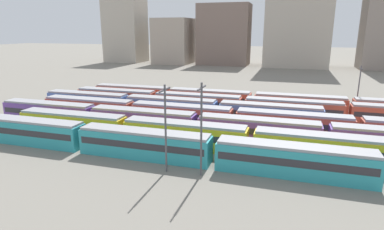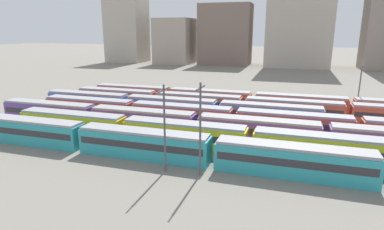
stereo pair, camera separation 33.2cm
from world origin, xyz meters
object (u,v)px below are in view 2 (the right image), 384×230
Objects in this scene: train_track_2 at (197,125)px; catenary_pole_1 at (359,87)px; train_track_0 at (293,160)px; train_track_4 at (171,107)px; train_track_3 at (293,124)px; train_track_1 at (325,149)px; catenary_pole_2 at (165,125)px; train_track_6 at (351,107)px; train_track_5 at (293,109)px; catenary_pole_0 at (200,126)px.

catenary_pole_1 reaches higher than train_track_2.
train_track_0 is 36.25m from catenary_pole_1.
train_track_2 is 1.34× the size of train_track_4.
train_track_3 is (14.45, 5.20, 0.00)m from train_track_2.
train_track_3 is (-0.18, 15.60, 0.00)m from train_track_0.
train_track_0 is at bearing -126.75° from train_track_1.
catenary_pole_2 reaches higher than train_track_4.
train_track_2 is 32.62m from train_track_6.
train_track_4 is at bearing 167.18° from train_track_3.
train_track_3 is 10.40m from train_track_5.
train_track_3 is 1.00× the size of train_track_5.
train_track_0 and train_track_1 have the same top height.
catenary_pole_1 reaches higher than train_track_0.
train_track_3 is at bearing -123.59° from catenary_pole_1.
catenary_pole_1 is 45.78m from catenary_pole_2.
train_track_3 is 18.90m from train_track_6.
train_track_3 is at bearing -89.88° from train_track_5.
train_track_0 is 8.88× the size of catenary_pole_2.
catenary_pole_0 is at bearing -61.84° from train_track_4.
catenary_pole_0 is at bearing -162.96° from train_track_0.
train_track_5 is 9.65× the size of catenary_pole_1.
train_track_6 is 42.76m from catenary_pole_2.
train_track_2 is 0.80× the size of train_track_5.
train_track_2 and train_track_6 have the same top height.
catenary_pole_2 reaches higher than train_track_3.
train_track_6 is at bearing 25.94° from train_track_5.
catenary_pole_0 reaches higher than train_track_2.
catenary_pole_2 is (-4.26, -0.15, -0.21)m from catenary_pole_0.
catenary_pole_2 is at bearing -167.22° from train_track_0.
catenary_pole_2 is at bearing -89.38° from train_track_2.
catenary_pole_0 is at bearing -120.95° from catenary_pole_1.
train_track_1 is 1.00× the size of train_track_5.
catenary_pole_0 is at bearing -121.10° from train_track_6.
catenary_pole_1 is at bearing 20.64° from train_track_4.
catenary_pole_0 is (4.41, -13.53, 4.13)m from train_track_2.
train_track_3 is 23.44m from train_track_4.
train_track_6 is at bearing 39.62° from train_track_2.
train_track_2 is 6.82× the size of catenary_pole_0.
train_track_1 is 1.25× the size of train_track_2.
train_track_2 is at bearing -138.49° from catenary_pole_1.
train_track_4 is at bearing 128.93° from train_track_2.
train_track_6 is at bearing 71.42° from train_track_0.
catenary_pole_0 is (-10.02, -29.13, 4.13)m from train_track_5.
train_track_4 is 37.65m from catenary_pole_1.
train_track_4 is (-8.40, 10.40, -0.00)m from train_track_2.
train_track_2 and train_track_3 have the same top height.
catenary_pole_2 reaches higher than train_track_6.
train_track_2 is at bearing -51.07° from train_track_4.
catenary_pole_0 reaches higher than train_track_4.
train_track_6 is (10.67, 15.60, 0.00)m from train_track_3.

